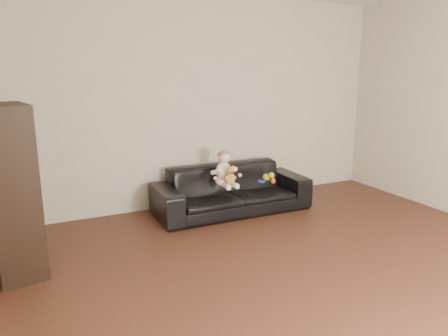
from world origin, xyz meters
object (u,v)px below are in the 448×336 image
cabinet (11,193)px  baby (224,171)px  toy_green (267,177)px  toy_blue_disc (262,181)px  toy_rattle (273,181)px  sofa (232,189)px  teddy_bear (230,176)px

cabinet → baby: size_ratio=3.46×
toy_green → toy_blue_disc: bearing=-168.5°
baby → toy_rattle: baby is taller
sofa → toy_rattle: bearing=-31.1°
toy_green → toy_blue_disc: (-0.09, -0.02, -0.04)m
sofa → toy_green: (0.44, -0.11, 0.13)m
cabinet → teddy_bear: (2.28, 0.46, -0.22)m
toy_green → baby: bearing=179.2°
sofa → toy_blue_disc: (0.35, -0.13, 0.09)m
sofa → toy_green: bearing=-13.5°
baby → toy_green: size_ratio=3.41×
toy_green → cabinet: bearing=-168.4°
sofa → toy_rattle: sofa is taller
toy_green → toy_rattle: (-0.01, -0.16, -0.01)m
cabinet → teddy_bear: size_ratio=6.61×
sofa → teddy_bear: size_ratio=8.50×
cabinet → toy_rattle: size_ratio=24.36×
sofa → toy_blue_disc: size_ratio=19.53×
teddy_bear → toy_green: 0.60m
sofa → toy_blue_disc: bearing=-19.3°
sofa → toy_green: size_ratio=15.19×
toy_blue_disc → toy_green: bearing=11.5°
cabinet → toy_blue_disc: (2.77, 0.57, -0.37)m
cabinet → toy_blue_disc: bearing=1.1°
cabinet → toy_green: bearing=1.1°
toy_green → toy_blue_disc: size_ratio=1.29×
teddy_bear → toy_green: (0.58, 0.12, -0.11)m
sofa → toy_blue_disc: sofa is taller
toy_blue_disc → baby: bearing=177.1°
sofa → toy_rattle: 0.52m
cabinet → baby: (2.27, 0.59, -0.19)m
teddy_bear → toy_blue_disc: (0.49, 0.11, -0.15)m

